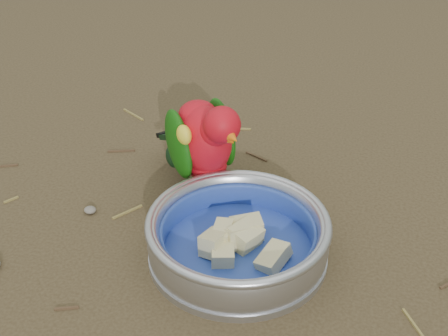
% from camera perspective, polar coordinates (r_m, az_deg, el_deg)
% --- Properties ---
extents(ground, '(60.00, 60.00, 0.00)m').
position_cam_1_polar(ground, '(0.77, 2.18, -11.48)').
color(ground, '#453723').
extents(food_bowl, '(0.23, 0.23, 0.02)m').
position_cam_1_polar(food_bowl, '(0.82, 1.26, -7.69)').
color(food_bowl, '#B2B2BA').
rests_on(food_bowl, ground).
extents(bowl_wall, '(0.23, 0.23, 0.04)m').
position_cam_1_polar(bowl_wall, '(0.80, 1.29, -6.06)').
color(bowl_wall, '#B2B2BA').
rests_on(bowl_wall, food_bowl).
extents(fruit_wedges, '(0.14, 0.14, 0.03)m').
position_cam_1_polar(fruit_wedges, '(0.80, 1.28, -6.44)').
color(fruit_wedges, '#CDC187').
rests_on(fruit_wedges, food_bowl).
extents(lory_parrot, '(0.21, 0.21, 0.16)m').
position_cam_1_polar(lory_parrot, '(0.89, -1.76, 1.82)').
color(lory_parrot, red).
rests_on(lory_parrot, ground).
extents(ground_debris, '(0.90, 0.80, 0.01)m').
position_cam_1_polar(ground_debris, '(0.79, 3.84, -10.30)').
color(ground_debris, olive).
rests_on(ground_debris, ground).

